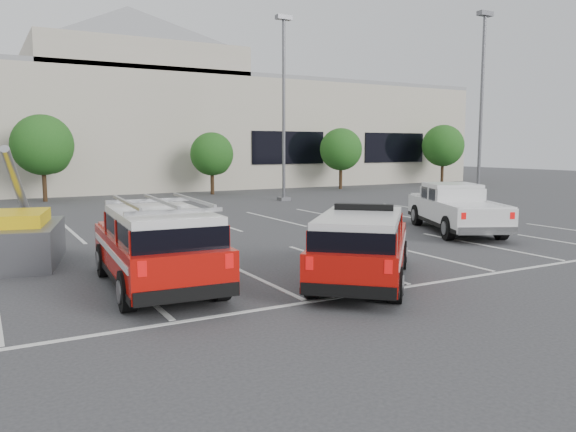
% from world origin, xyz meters
% --- Properties ---
extents(ground, '(120.00, 120.00, 0.00)m').
position_xyz_m(ground, '(0.00, 0.00, 0.00)').
color(ground, '#323235').
rests_on(ground, ground).
extents(stall_markings, '(23.00, 15.00, 0.01)m').
position_xyz_m(stall_markings, '(0.00, 4.50, 0.01)').
color(stall_markings, silver).
rests_on(stall_markings, ground).
extents(convention_building, '(60.00, 16.99, 13.20)m').
position_xyz_m(convention_building, '(0.18, 31.86, 4.72)').
color(convention_building, beige).
rests_on(convention_building, ground).
extents(tree_mid_left, '(3.37, 3.37, 4.85)m').
position_xyz_m(tree_mid_left, '(-4.91, 22.05, 3.04)').
color(tree_mid_left, '#3F2B19').
rests_on(tree_mid_left, ground).
extents(tree_mid_right, '(2.77, 2.77, 3.99)m').
position_xyz_m(tree_mid_right, '(5.09, 22.05, 2.50)').
color(tree_mid_right, '#3F2B19').
rests_on(tree_mid_right, ground).
extents(tree_right, '(3.07, 3.07, 4.42)m').
position_xyz_m(tree_right, '(15.09, 22.05, 2.77)').
color(tree_right, '#3F2B19').
rests_on(tree_right, ground).
extents(tree_far_right, '(3.37, 3.37, 4.85)m').
position_xyz_m(tree_far_right, '(25.09, 22.05, 3.04)').
color(tree_far_right, '#3F2B19').
rests_on(tree_far_right, ground).
extents(light_pole_mid, '(0.90, 0.60, 10.24)m').
position_xyz_m(light_pole_mid, '(7.00, 16.00, 5.19)').
color(light_pole_mid, '#59595E').
rests_on(light_pole_mid, ground).
extents(light_pole_right, '(0.90, 0.60, 10.24)m').
position_xyz_m(light_pole_right, '(16.00, 10.00, 5.19)').
color(light_pole_right, '#59595E').
rests_on(light_pole_right, ground).
extents(fire_chief_suv, '(4.66, 4.88, 1.74)m').
position_xyz_m(fire_chief_suv, '(-0.84, -2.05, 0.71)').
color(fire_chief_suv, '#B20E08').
rests_on(fire_chief_suv, ground).
extents(white_pickup, '(4.16, 5.88, 1.72)m').
position_xyz_m(white_pickup, '(6.73, 2.57, 0.68)').
color(white_pickup, silver).
rests_on(white_pickup, ground).
extents(ladder_suv, '(2.26, 5.10, 1.96)m').
position_xyz_m(ladder_suv, '(-4.97, -0.34, 0.79)').
color(ladder_suv, '#B20E08').
rests_on(ladder_suv, ground).
extents(utility_rig, '(3.70, 3.81, 3.09)m').
position_xyz_m(utility_rig, '(-7.60, 3.94, 0.62)').
color(utility_rig, '#59595E').
rests_on(utility_rig, ground).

